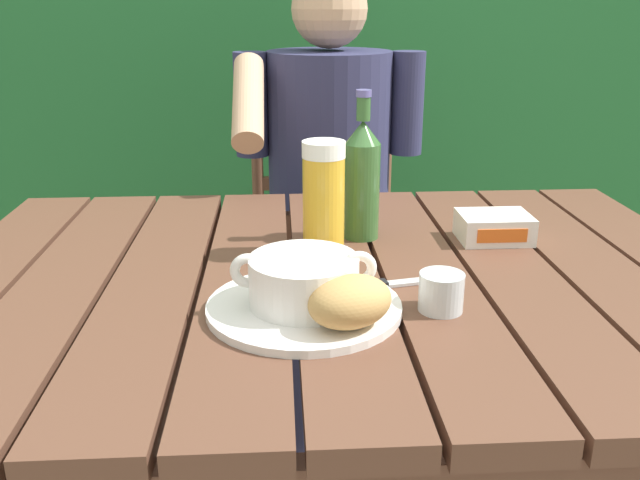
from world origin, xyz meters
TOP-DOWN VIEW (x-y plane):
  - dining_table at (0.00, 0.00)m, footprint 1.29×0.92m
  - hedge_backdrop at (0.04, 1.80)m, footprint 3.39×0.97m
  - chair_near_diner at (0.04, 0.90)m, footprint 0.44×0.42m
  - person_eating at (0.04, 0.70)m, footprint 0.48×0.47m
  - serving_plate at (-0.06, -0.15)m, footprint 0.28×0.28m
  - soup_bowl at (-0.06, -0.15)m, footprint 0.20×0.15m
  - bread_roll at (0.00, -0.22)m, footprint 0.14×0.13m
  - beer_glass at (-0.01, 0.08)m, footprint 0.07×0.07m
  - beer_bottle at (0.06, 0.16)m, footprint 0.06×0.06m
  - water_glass_small at (0.14, -0.16)m, footprint 0.06×0.06m
  - butter_tub at (0.30, 0.13)m, footprint 0.13×0.10m
  - table_knife at (0.07, -0.07)m, footprint 0.17×0.05m

SIDE VIEW (x-z plane):
  - chair_near_diner at x=0.04m, z-range 0.01..0.90m
  - dining_table at x=0.00m, z-range 0.27..1.00m
  - person_eating at x=0.04m, z-range 0.11..1.34m
  - table_knife at x=0.07m, z-range 0.72..0.73m
  - serving_plate at x=-0.06m, z-range 0.73..0.74m
  - butter_tub at x=0.30m, z-range 0.73..0.77m
  - water_glass_small at x=0.14m, z-range 0.73..0.78m
  - bread_roll at x=0.00m, z-range 0.74..0.81m
  - soup_bowl at x=-0.06m, z-range 0.74..0.81m
  - beer_glass at x=-0.01m, z-range 0.73..0.92m
  - beer_bottle at x=0.06m, z-range 0.70..0.97m
  - hedge_backdrop at x=0.04m, z-range -0.24..2.44m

